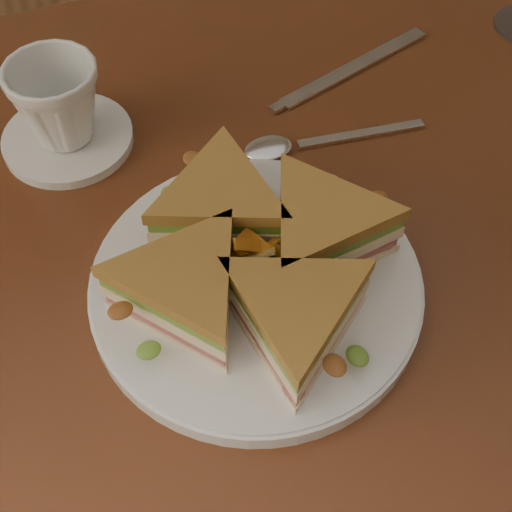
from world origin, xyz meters
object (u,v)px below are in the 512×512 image
object	(u,v)px
spoon	(291,145)
saucer	(68,139)
plate	(256,286)
sandwich_wedges	(256,260)
table	(284,283)
knife	(345,73)
coffee_cup	(58,103)

from	to	relation	value
spoon	saucer	xyz separation A→B (m)	(-0.20, 0.08, 0.00)
plate	sandwich_wedges	size ratio (longest dim) A/B	1.01
sandwich_wedges	plate	bearing A→B (deg)	0.00
sandwich_wedges	spoon	distance (m)	0.18
table	knife	bearing A→B (deg)	51.55
sandwich_wedges	spoon	size ratio (longest dim) A/B	1.48
sandwich_wedges	saucer	world-z (taller)	sandwich_wedges
sandwich_wedges	knife	world-z (taller)	sandwich_wedges
table	spoon	bearing A→B (deg)	66.06
table	plate	distance (m)	0.13
plate	coffee_cup	size ratio (longest dim) A/B	3.15
plate	saucer	distance (m)	0.26
coffee_cup	spoon	bearing A→B (deg)	-25.37
spoon	saucer	bearing A→B (deg)	164.14
plate	spoon	world-z (taller)	plate
table	spoon	distance (m)	0.14
table	coffee_cup	distance (m)	0.28
plate	spoon	bearing A→B (deg)	58.45
saucer	coffee_cup	distance (m)	0.05
spoon	table	bearing A→B (deg)	-107.49
sandwich_wedges	spoon	world-z (taller)	sandwich_wedges
plate	knife	size ratio (longest dim) A/B	1.31
sandwich_wedges	saucer	xyz separation A→B (m)	(-0.11, 0.23, -0.04)
coffee_cup	saucer	bearing A→B (deg)	0.00
plate	coffee_cup	distance (m)	0.26
sandwich_wedges	coffee_cup	bearing A→B (deg)	116.14
saucer	coffee_cup	size ratio (longest dim) A/B	1.46
knife	table	bearing A→B (deg)	-146.08
plate	sandwich_wedges	xyz separation A→B (m)	(0.00, 0.00, 0.04)
plate	knife	bearing A→B (deg)	51.09
saucer	plate	bearing A→B (deg)	-63.86
sandwich_wedges	knife	size ratio (longest dim) A/B	1.30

